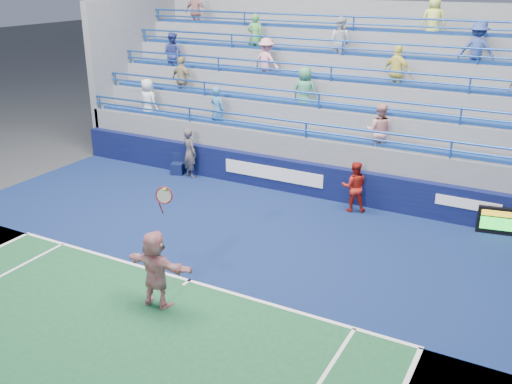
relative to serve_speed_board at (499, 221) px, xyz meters
The scene contains 8 objects.
ground 8.72m from the serve_speed_board, 134.28° to the right, with size 120.00×120.00×0.00m, color #333538.
sponsor_wall 6.09m from the serve_speed_board, behind, with size 18.00×0.32×1.10m.
bleacher_stand 7.40m from the serve_speed_board, 146.50° to the left, with size 18.00×5.60×6.13m.
serve_speed_board is the anchor object (origin of this frame).
judge_chair 10.82m from the serve_speed_board, behind, with size 0.54×0.55×0.75m.
tennis_player 9.60m from the serve_speed_board, 129.51° to the right, with size 1.65×0.56×2.83m.
line_judge 10.27m from the serve_speed_board, behind, with size 0.65×0.42×1.77m, color #141937.
ball_girl 4.14m from the serve_speed_board, behind, with size 0.77×0.60×1.58m, color #AB1E13.
Camera 1 is at (7.01, -9.64, 6.83)m, focal length 40.00 mm.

